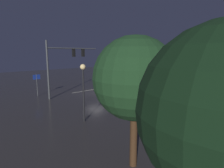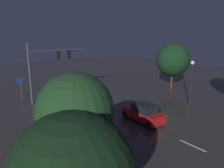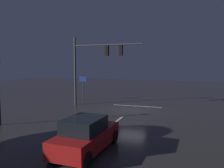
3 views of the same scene
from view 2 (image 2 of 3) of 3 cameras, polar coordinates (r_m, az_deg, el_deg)
ground_plane at (r=28.71m, az=-7.55°, el=-3.31°), size 80.00×80.00×0.00m
traffic_signal_assembly at (r=26.84m, az=-16.45°, el=5.43°), size 7.22×0.47×6.99m
lane_dash_far at (r=25.47m, az=-3.01°, el=-5.37°), size 0.16×2.20×0.01m
lane_dash_mid at (r=21.11m, az=6.40°, el=-9.49°), size 0.16×2.20×0.01m
lane_dash_near at (r=17.74m, az=20.40°, el=-14.94°), size 0.16×2.20×0.01m
stop_bar at (r=30.49m, az=-9.54°, el=-2.39°), size 5.00×0.16×0.01m
car_approaching at (r=20.83m, az=8.23°, el=-7.52°), size 2.01×4.41×1.70m
street_lamp_left_kerb at (r=26.08m, az=20.20°, el=2.38°), size 0.44×0.44×5.12m
street_lamp_right_kerb at (r=17.73m, az=-15.23°, el=-3.06°), size 0.44×0.44×4.66m
route_sign at (r=28.98m, az=-22.87°, el=0.08°), size 0.90×0.09×2.84m
tree_right_near at (r=11.05m, az=-9.67°, el=-7.01°), size 3.91×3.91×6.32m
tree_left_far at (r=32.99m, az=15.74°, el=6.23°), size 4.86×4.86×6.81m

